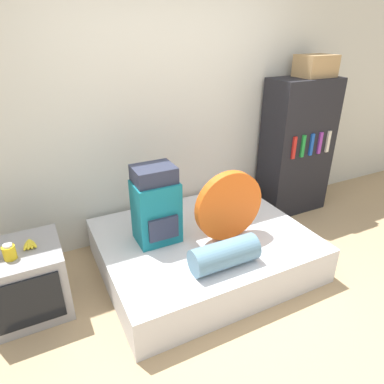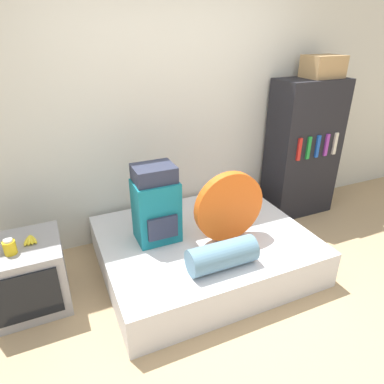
{
  "view_description": "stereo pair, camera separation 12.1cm",
  "coord_description": "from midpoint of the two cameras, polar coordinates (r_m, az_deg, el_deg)",
  "views": [
    {
      "loc": [
        -1.29,
        -1.48,
        2.05
      ],
      "look_at": [
        -0.13,
        0.83,
        0.79
      ],
      "focal_mm": 32.0,
      "sensor_mm": 36.0,
      "label": 1
    },
    {
      "loc": [
        -1.18,
        -1.53,
        2.05
      ],
      "look_at": [
        -0.13,
        0.83,
        0.79
      ],
      "focal_mm": 32.0,
      "sensor_mm": 36.0,
      "label": 2
    }
  ],
  "objects": [
    {
      "name": "wall_back",
      "position": [
        3.46,
        -2.56,
        13.47
      ],
      "size": [
        8.0,
        0.05,
        2.6
      ],
      "color": "silver",
      "rests_on": "ground_plane"
    },
    {
      "name": "bookshelf",
      "position": [
        4.16,
        18.77,
        6.77
      ],
      "size": [
        0.78,
        0.44,
        1.55
      ],
      "color": "black",
      "rests_on": "ground_plane"
    },
    {
      "name": "television",
      "position": [
        3.03,
        -24.67,
        -12.5
      ],
      "size": [
        0.57,
        0.59,
        0.56
      ],
      "color": "#939399",
      "rests_on": "ground_plane"
    },
    {
      "name": "canister",
      "position": [
        2.79,
        -27.02,
        -8.18
      ],
      "size": [
        0.09,
        0.09,
        0.12
      ],
      "color": "gold",
      "rests_on": "television"
    },
    {
      "name": "tent_bag",
      "position": [
        2.95,
        7.35,
        -2.46
      ],
      "size": [
        0.63,
        0.08,
        0.63
      ],
      "color": "#E05B19",
      "rests_on": "bed"
    },
    {
      "name": "banana_bunch",
      "position": [
        2.89,
        -24.27,
        -7.29
      ],
      "size": [
        0.11,
        0.15,
        0.03
      ],
      "color": "yellow",
      "rests_on": "television"
    },
    {
      "name": "sleeping_roll",
      "position": [
        2.7,
        6.34,
        -10.46
      ],
      "size": [
        0.55,
        0.22,
        0.22
      ],
      "color": "#5B849E",
      "rests_on": "bed"
    },
    {
      "name": "cardboard_box",
      "position": [
        4.05,
        21.86,
        18.85
      ],
      "size": [
        0.39,
        0.29,
        0.22
      ],
      "color": "#A88456",
      "rests_on": "bookshelf"
    },
    {
      "name": "ground_plane",
      "position": [
        2.82,
        11.3,
        -21.14
      ],
      "size": [
        16.0,
        16.0,
        0.0
      ],
      "primitive_type": "plane",
      "color": "tan"
    },
    {
      "name": "bed",
      "position": [
        3.23,
        3.07,
        -9.56
      ],
      "size": [
        1.82,
        1.48,
        0.34
      ],
      "color": "silver",
      "rests_on": "ground_plane"
    },
    {
      "name": "backpack",
      "position": [
        2.92,
        -4.84,
        -2.2
      ],
      "size": [
        0.37,
        0.32,
        0.69
      ],
      "color": "#14707F",
      "rests_on": "bed"
    }
  ]
}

